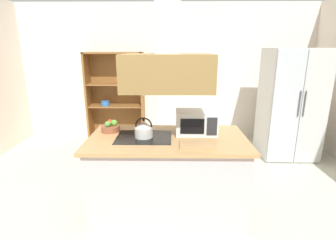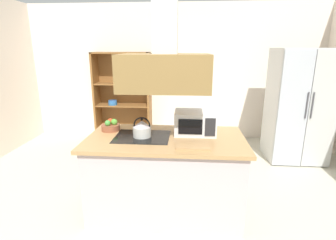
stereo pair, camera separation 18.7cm
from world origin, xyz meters
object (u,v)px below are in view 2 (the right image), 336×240
Objects in this scene: refrigerator at (298,106)px; fruit_bowl at (111,126)px; cutting_board at (193,145)px; microwave at (195,122)px; kettle at (142,129)px; dish_cabinet at (123,101)px.

refrigerator is 8.40× the size of fruit_bowl.
microwave is at bearing 86.08° from cutting_board.
microwave is at bearing -2.44° from fruit_bowl.
fruit_bowl is (-0.99, 0.04, -0.08)m from microwave.
cutting_board is 0.74× the size of microwave.
fruit_bowl is (-0.41, 0.20, -0.04)m from kettle.
refrigerator is 2.59m from cutting_board.
fruit_bowl is (0.42, -2.31, 0.17)m from dish_cabinet.
dish_cabinet is 5.20× the size of cutting_board.
refrigerator is 2.29m from microwave.
microwave reaches higher than cutting_board.
refrigerator is 5.43× the size of cutting_board.
dish_cabinet is 2.76m from microwave.
cutting_board is (0.56, -0.24, -0.08)m from kettle.
refrigerator reaches higher than microwave.
refrigerator is 3.28m from dish_cabinet.
kettle reaches higher than cutting_board.
dish_cabinet is (-3.16, 0.87, -0.15)m from refrigerator.
fruit_bowl reaches higher than cutting_board.
microwave is (-1.74, -1.49, 0.11)m from refrigerator.
cutting_board is 1.06m from fruit_bowl.
refrigerator is 2.85m from kettle.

